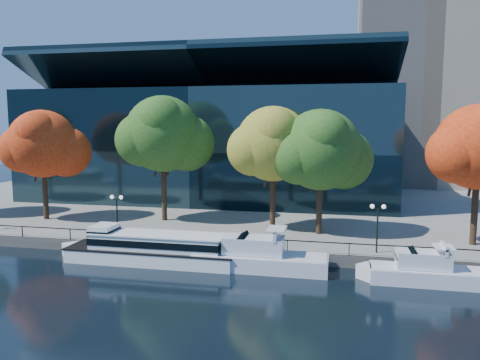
% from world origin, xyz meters
% --- Properties ---
extents(ground, '(160.00, 160.00, 0.00)m').
position_xyz_m(ground, '(0.00, 0.00, 0.00)').
color(ground, black).
rests_on(ground, ground).
extents(promenade, '(90.00, 67.08, 1.00)m').
position_xyz_m(promenade, '(0.00, 36.38, 0.50)').
color(promenade, slate).
rests_on(promenade, ground).
extents(railing, '(88.20, 0.08, 0.99)m').
position_xyz_m(railing, '(0.00, 3.25, 1.94)').
color(railing, black).
rests_on(railing, promenade).
extents(convention_building, '(50.00, 24.57, 21.43)m').
position_xyz_m(convention_building, '(-4.00, 31.79, 8.51)').
color(convention_building, black).
rests_on(convention_building, ground).
extents(tour_boat, '(15.86, 3.54, 3.01)m').
position_xyz_m(tour_boat, '(-1.51, 1.15, 1.28)').
color(tour_boat, white).
rests_on(tour_boat, ground).
extents(cruiser_near, '(11.81, 3.04, 3.42)m').
position_xyz_m(cruiser_near, '(7.62, 1.10, 1.06)').
color(cruiser_near, silver).
rests_on(cruiser_near, ground).
extents(cruiser_far, '(9.26, 2.57, 3.02)m').
position_xyz_m(cruiser_far, '(20.19, 0.44, 0.96)').
color(cruiser_far, silver).
rests_on(cruiser_far, ground).
extents(tree_1, '(9.27, 7.60, 12.06)m').
position_xyz_m(tree_1, '(-17.59, 10.92, 9.19)').
color(tree_1, black).
rests_on(tree_1, promenade).
extents(tree_2, '(10.27, 8.42, 13.56)m').
position_xyz_m(tree_2, '(-4.46, 13.07, 10.27)').
color(tree_2, black).
rests_on(tree_2, promenade).
extents(tree_3, '(9.25, 7.58, 12.28)m').
position_xyz_m(tree_3, '(7.79, 11.01, 9.42)').
color(tree_3, black).
rests_on(tree_3, promenade).
extents(tree_4, '(9.63, 7.90, 11.95)m').
position_xyz_m(tree_4, '(12.42, 10.18, 8.93)').
color(tree_4, black).
rests_on(tree_4, promenade).
extents(tree_5, '(9.22, 7.56, 12.27)m').
position_xyz_m(tree_5, '(25.86, 8.88, 9.42)').
color(tree_5, black).
rests_on(tree_5, promenade).
extents(lamp_1, '(1.26, 0.36, 4.03)m').
position_xyz_m(lamp_1, '(-5.90, 4.50, 3.98)').
color(lamp_1, black).
rests_on(lamp_1, promenade).
extents(lamp_2, '(1.26, 0.36, 4.03)m').
position_xyz_m(lamp_2, '(17.23, 4.50, 3.98)').
color(lamp_2, black).
rests_on(lamp_2, promenade).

